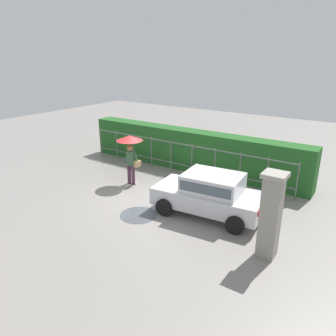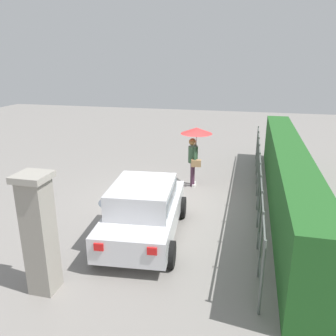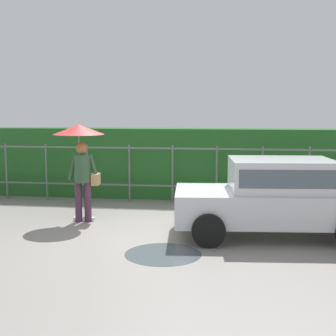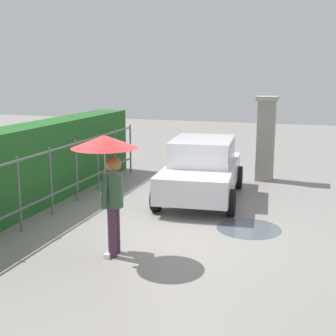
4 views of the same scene
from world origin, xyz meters
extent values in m
plane|color=gray|center=(0.00, 0.00, 0.00)|extent=(40.00, 40.00, 0.00)
cube|color=silver|center=(2.46, 0.20, 0.58)|extent=(3.84, 1.98, 0.60)
cube|color=silver|center=(2.61, 0.22, 1.18)|extent=(2.03, 1.61, 0.60)
cube|color=#4C5B66|center=(2.61, 0.22, 1.20)|extent=(1.88, 1.62, 0.33)
cylinder|color=black|center=(1.29, -0.75, 0.30)|extent=(0.61, 0.24, 0.60)
cylinder|color=black|center=(1.14, 0.92, 0.30)|extent=(0.61, 0.24, 0.60)
cylinder|color=black|center=(3.63, 1.16, 0.30)|extent=(0.61, 0.24, 0.60)
cylinder|color=#47283D|center=(-1.58, 0.76, 0.43)|extent=(0.15, 0.15, 0.86)
cylinder|color=#47283D|center=(-1.39, 0.79, 0.43)|extent=(0.15, 0.15, 0.86)
cube|color=white|center=(-1.59, 0.82, 0.04)|extent=(0.26, 0.10, 0.08)
cube|color=white|center=(-1.39, 0.84, 0.04)|extent=(0.26, 0.10, 0.08)
cylinder|color=#2D4C33|center=(-1.49, 0.77, 1.15)|extent=(0.34, 0.34, 0.58)
sphere|color=#DBAD89|center=(-1.49, 0.77, 1.58)|extent=(0.22, 0.22, 0.22)
sphere|color=olive|center=(-1.48, 0.74, 1.60)|extent=(0.25, 0.25, 0.25)
cylinder|color=#2D4C33|center=(-1.71, 0.82, 1.18)|extent=(0.24, 0.12, 0.56)
cylinder|color=#2D4C33|center=(-1.28, 0.88, 1.18)|extent=(0.24, 0.12, 0.56)
cylinder|color=#B2B2B7|center=(-1.58, 0.86, 1.50)|extent=(0.02, 0.02, 0.77)
cone|color=red|center=(-1.58, 0.86, 1.99)|extent=(1.10, 1.10, 0.21)
cube|color=tan|center=(-1.24, 0.93, 0.91)|extent=(0.20, 0.36, 0.24)
cylinder|color=#59605B|center=(-4.37, 3.02, 0.75)|extent=(0.05, 0.05, 1.50)
cylinder|color=#59605B|center=(-3.24, 3.02, 0.75)|extent=(0.05, 0.05, 1.50)
cylinder|color=#59605B|center=(-2.10, 3.02, 0.75)|extent=(0.05, 0.05, 1.50)
cylinder|color=#59605B|center=(-0.97, 3.02, 0.75)|extent=(0.05, 0.05, 1.50)
cylinder|color=#59605B|center=(0.16, 3.02, 0.75)|extent=(0.05, 0.05, 1.50)
cylinder|color=#59605B|center=(1.30, 3.02, 0.75)|extent=(0.05, 0.05, 1.50)
cylinder|color=#59605B|center=(2.43, 3.02, 0.75)|extent=(0.05, 0.05, 1.50)
cylinder|color=#59605B|center=(3.57, 3.02, 0.75)|extent=(0.05, 0.05, 1.50)
cube|color=#59605B|center=(-0.40, 3.02, 1.42)|extent=(10.20, 0.03, 0.04)
cube|color=#59605B|center=(-0.40, 3.02, 0.45)|extent=(10.20, 0.03, 0.04)
cube|color=#235B23|center=(-0.40, 3.83, 0.95)|extent=(11.20, 0.90, 1.90)
cylinder|color=#4C545B|center=(0.56, -1.25, 0.00)|extent=(1.30, 1.30, 0.00)
camera|label=1|loc=(6.98, -8.82, 5.22)|focal=34.28mm
camera|label=2|loc=(9.97, 2.62, 4.38)|focal=36.61mm
camera|label=3|loc=(1.69, -8.73, 2.41)|focal=49.77mm
camera|label=4|loc=(-8.27, -2.39, 3.11)|focal=48.84mm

